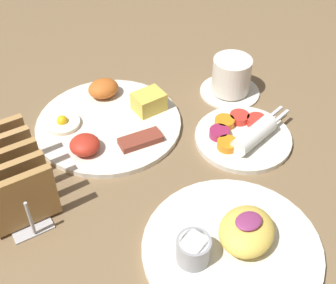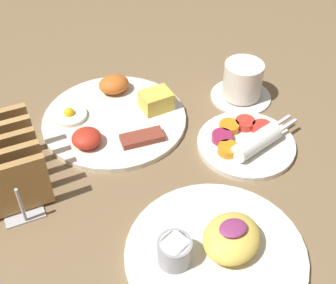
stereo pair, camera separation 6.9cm
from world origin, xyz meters
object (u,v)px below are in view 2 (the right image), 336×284
plate_breakfast (115,116)px  plate_condiments (247,142)px  plate_foreground (216,249)px  coffee_cup (242,83)px  toast_rack (9,162)px

plate_breakfast → plate_condiments: 0.25m
plate_foreground → coffee_cup: bearing=53.9°
toast_rack → coffee_cup: (0.46, 0.05, -0.01)m
plate_condiments → coffee_cup: 0.14m
plate_foreground → toast_rack: toast_rack is taller
plate_condiments → toast_rack: (-0.39, 0.08, 0.04)m
toast_rack → coffee_cup: size_ratio=1.50×
plate_condiments → toast_rack: size_ratio=1.05×
toast_rack → coffee_cup: 0.46m
plate_breakfast → plate_condiments: bearing=-40.8°
plate_foreground → toast_rack: size_ratio=1.44×
plate_breakfast → plate_foreground: size_ratio=1.04×
plate_breakfast → coffee_cup: bearing=-7.9°
toast_rack → coffee_cup: bearing=5.9°
plate_foreground → toast_rack: bearing=132.3°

